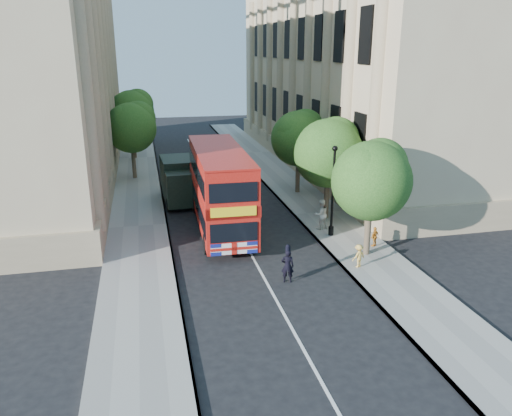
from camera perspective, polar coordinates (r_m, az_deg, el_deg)
ground at (r=22.30m, az=1.93°, el=-9.77°), size 120.00×120.00×0.00m
pavement_right at (r=32.70m, az=7.26°, el=-0.60°), size 3.50×80.00×0.12m
pavement_left at (r=30.85m, az=-13.28°, el=-2.09°), size 3.50×80.00×0.12m
building_right at (r=47.07m, az=11.31°, el=15.91°), size 12.00×38.00×18.00m
building_left at (r=43.98m, az=-25.07°, el=14.52°), size 12.00×38.00×18.00m
tree_right_near at (r=25.42m, az=13.14°, el=3.53°), size 4.00×4.00×6.08m
tree_right_mid at (r=30.74m, az=8.35°, el=6.63°), size 4.20×4.20×6.37m
tree_right_far at (r=36.33m, az=4.95°, el=8.26°), size 4.00×4.00×6.15m
tree_left_far at (r=41.55m, az=-14.04°, el=9.19°), size 4.00×4.00×6.30m
tree_left_back at (r=49.45m, az=-13.97°, el=10.82°), size 4.20×4.20×6.65m
lamp_post at (r=28.15m, az=8.76°, el=1.51°), size 0.32×0.32×5.16m
double_decker_bus at (r=29.11m, az=-4.14°, el=2.44°), size 2.98×10.31×4.73m
box_van at (r=34.93m, az=-8.78°, el=2.95°), size 2.39×5.34×3.00m
police_constable at (r=23.05m, az=3.62°, el=-6.63°), size 0.66×0.52×1.59m
woman_pedestrian at (r=29.48m, az=7.44°, el=-0.71°), size 0.99×0.84×1.80m
child_a at (r=27.55m, az=13.41°, el=-3.20°), size 0.69×0.55×1.09m
child_b at (r=24.84m, az=11.65°, el=-5.36°), size 0.85×0.67×1.15m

